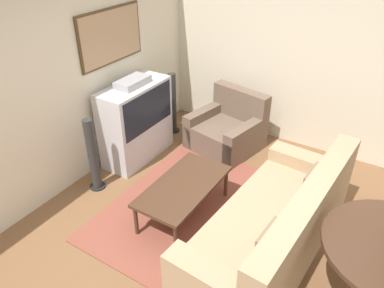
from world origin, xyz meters
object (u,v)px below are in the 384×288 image
(couch, at_px, (274,229))
(speaker_tower_right, at_px, (173,105))
(coffee_table, at_px, (184,187))
(speaker_tower_left, at_px, (93,157))
(armchair, at_px, (227,130))
(tv, at_px, (136,121))

(couch, relative_size, speaker_tower_right, 2.37)
(coffee_table, xyz_separation_m, speaker_tower_left, (-0.17, 1.22, 0.07))
(couch, height_order, armchair, couch)
(speaker_tower_left, bearing_deg, couch, -86.14)
(couch, relative_size, speaker_tower_left, 2.37)
(couch, height_order, coffee_table, couch)
(armchair, bearing_deg, couch, -38.54)
(tv, relative_size, couch, 0.51)
(tv, relative_size, armchair, 1.11)
(couch, bearing_deg, speaker_tower_left, -82.49)
(couch, xyz_separation_m, coffee_table, (0.01, 1.09, 0.06))
(tv, bearing_deg, speaker_tower_left, -179.28)
(couch, bearing_deg, tv, -103.26)
(speaker_tower_right, bearing_deg, couch, -124.15)
(coffee_table, bearing_deg, speaker_tower_right, 38.14)
(armchair, xyz_separation_m, speaker_tower_left, (-1.77, 0.95, 0.19))
(couch, bearing_deg, coffee_table, -86.85)
(tv, relative_size, speaker_tower_right, 1.21)
(speaker_tower_left, distance_m, speaker_tower_right, 1.72)
(speaker_tower_left, bearing_deg, tv, 0.72)
(tv, height_order, speaker_tower_left, tv)
(tv, relative_size, coffee_table, 1.00)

